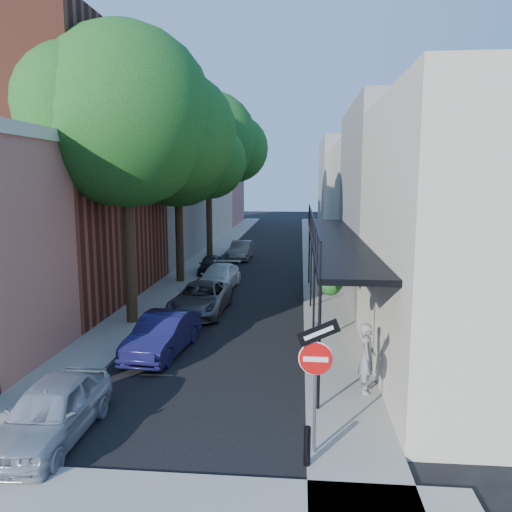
% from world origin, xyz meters
% --- Properties ---
extents(ground, '(160.00, 160.00, 0.00)m').
position_xyz_m(ground, '(0.00, 0.00, 0.00)').
color(ground, black).
rests_on(ground, ground).
extents(road_surface, '(6.00, 64.00, 0.01)m').
position_xyz_m(road_surface, '(0.00, 30.00, 0.01)').
color(road_surface, black).
rests_on(road_surface, ground).
extents(sidewalk_left, '(2.00, 64.00, 0.12)m').
position_xyz_m(sidewalk_left, '(-4.00, 30.00, 0.06)').
color(sidewalk_left, gray).
rests_on(sidewalk_left, ground).
extents(sidewalk_right, '(2.00, 64.00, 0.12)m').
position_xyz_m(sidewalk_right, '(4.00, 30.00, 0.06)').
color(sidewalk_right, gray).
rests_on(sidewalk_right, ground).
extents(sidewalk_cross, '(12.00, 2.00, 0.12)m').
position_xyz_m(sidewalk_cross, '(0.00, -1.00, 0.06)').
color(sidewalk_cross, gray).
rests_on(sidewalk_cross, ground).
extents(buildings_left, '(10.10, 59.10, 12.00)m').
position_xyz_m(buildings_left, '(-9.30, 28.76, 4.94)').
color(buildings_left, '#B06F5A').
rests_on(buildings_left, ground).
extents(buildings_right, '(9.80, 55.00, 10.00)m').
position_xyz_m(buildings_right, '(8.99, 29.49, 4.42)').
color(buildings_right, beige).
rests_on(buildings_right, ground).
extents(sign_post, '(0.89, 0.17, 2.99)m').
position_xyz_m(sign_post, '(3.16, 0.97, 2.04)').
color(sign_post, '#595B60').
rests_on(sign_post, ground).
extents(bollard, '(0.14, 0.14, 0.80)m').
position_xyz_m(bollard, '(3.00, 0.50, 0.52)').
color(bollard, black).
rests_on(bollard, sidewalk_right).
extents(oak_near, '(7.48, 6.80, 11.42)m').
position_xyz_m(oak_near, '(-3.37, 10.26, 7.88)').
color(oak_near, '#302213').
rests_on(oak_near, ground).
extents(oak_mid, '(6.60, 6.00, 10.20)m').
position_xyz_m(oak_mid, '(-3.42, 18.23, 7.06)').
color(oak_mid, '#302213').
rests_on(oak_mid, ground).
extents(oak_far, '(7.70, 7.00, 11.90)m').
position_xyz_m(oak_far, '(-3.35, 27.27, 8.26)').
color(oak_far, '#302213').
rests_on(oak_far, ground).
extents(parked_car_a, '(1.61, 3.91, 1.33)m').
position_xyz_m(parked_car_a, '(-2.60, 1.20, 0.66)').
color(parked_car_a, '#9AA1AB').
rests_on(parked_car_a, ground).
extents(parked_car_b, '(1.84, 4.16, 1.33)m').
position_xyz_m(parked_car_b, '(-1.66, 6.80, 0.66)').
color(parked_car_b, '#151541').
rests_on(parked_car_b, ground).
extents(parked_car_c, '(2.29, 4.73, 1.30)m').
position_xyz_m(parked_car_c, '(-1.40, 11.88, 0.65)').
color(parked_car_c, '#505257').
rests_on(parked_car_c, ground).
extents(parked_car_d, '(2.05, 4.43, 1.25)m').
position_xyz_m(parked_car_d, '(-1.40, 16.67, 0.63)').
color(parked_car_d, white).
rests_on(parked_car_d, ground).
extents(parked_car_e, '(1.53, 3.40, 1.13)m').
position_xyz_m(parked_car_e, '(-2.58, 20.79, 0.57)').
color(parked_car_e, black).
rests_on(parked_car_e, ground).
extents(parked_car_f, '(1.44, 3.98, 1.31)m').
position_xyz_m(parked_car_f, '(-1.40, 26.46, 0.65)').
color(parked_car_f, slate).
rests_on(parked_car_f, ground).
extents(pedestrian, '(0.56, 0.75, 1.88)m').
position_xyz_m(pedestrian, '(4.60, 4.11, 1.06)').
color(pedestrian, slate).
rests_on(pedestrian, sidewalk_right).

